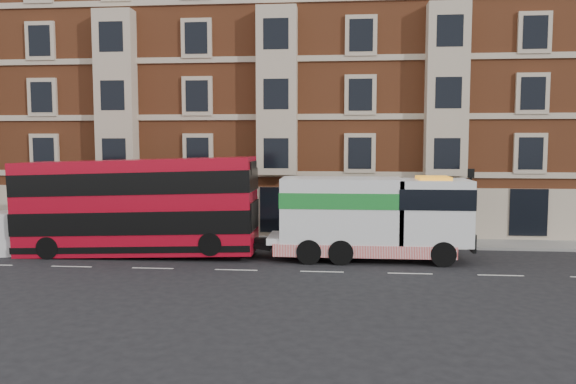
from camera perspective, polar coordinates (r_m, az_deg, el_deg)
The scene contains 9 objects.
ground at distance 26.53m, azimuth -5.29°, elevation -7.90°, with size 120.00×120.00×0.00m, color black.
sidewalk at distance 33.78m, azimuth -2.98°, elevation -4.96°, with size 90.00×3.00×0.15m, color slate.
victorian_terrace at distance 40.86m, azimuth -0.82°, elevation 10.83°, with size 45.00×12.00×20.40m.
lamp_post_west at distance 33.56m, azimuth -13.51°, elevation -0.67°, with size 0.35×0.15×4.35m.
lamp_post_east at distance 32.61m, azimuth 18.02°, elevation -0.94°, with size 0.35×0.15×4.35m.
double_decker_bus at distance 30.36m, azimuth -15.16°, elevation -1.30°, with size 12.47×2.86×5.05m.
tow_truck at distance 28.57m, azimuth 8.21°, elevation -2.50°, with size 9.99×2.95×4.16m.
box_van at distance 33.17m, azimuth -25.48°, elevation -3.81°, with size 4.63×2.73×2.26m.
pedestrian at distance 34.27m, azimuth -14.03°, elevation -3.40°, with size 0.62×0.40×1.69m, color #192433.
Camera 1 is at (4.73, -25.43, 5.91)m, focal length 35.00 mm.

